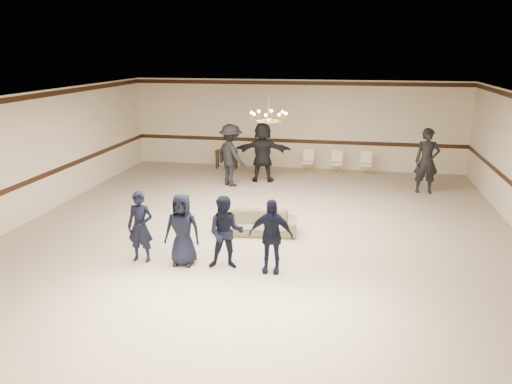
% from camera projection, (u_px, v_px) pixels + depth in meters
% --- Properties ---
extents(room, '(12.01, 14.01, 3.21)m').
position_uv_depth(room, '(261.00, 169.00, 11.25)').
color(room, tan).
rests_on(room, ground).
extents(chair_rail, '(12.00, 0.02, 0.14)m').
position_uv_depth(chair_rail, '(295.00, 141.00, 18.01)').
color(chair_rail, black).
rests_on(chair_rail, wall_back).
extents(crown_molding, '(12.00, 0.02, 0.14)m').
position_uv_depth(crown_molding, '(297.00, 83.00, 17.43)').
color(crown_molding, black).
rests_on(crown_molding, wall_back).
extents(chandelier, '(0.94, 0.94, 0.89)m').
position_uv_depth(chandelier, '(269.00, 108.00, 11.84)').
color(chandelier, '#B7923A').
rests_on(chandelier, ceiling).
extents(boy_a, '(0.55, 0.36, 1.49)m').
position_uv_depth(boy_a, '(140.00, 227.00, 10.05)').
color(boy_a, black).
rests_on(boy_a, floor).
extents(boy_b, '(0.74, 0.49, 1.49)m').
position_uv_depth(boy_b, '(182.00, 230.00, 9.89)').
color(boy_b, black).
rests_on(boy_b, floor).
extents(boy_c, '(0.80, 0.67, 1.49)m').
position_uv_depth(boy_c, '(226.00, 233.00, 9.73)').
color(boy_c, black).
rests_on(boy_c, floor).
extents(boy_d, '(0.88, 0.37, 1.49)m').
position_uv_depth(boy_d, '(271.00, 236.00, 9.56)').
color(boy_d, black).
rests_on(boy_d, floor).
extents(settee, '(1.90, 0.90, 0.54)m').
position_uv_depth(settee, '(258.00, 223.00, 11.70)').
color(settee, '#7C7552').
rests_on(settee, floor).
extents(adult_left, '(1.45, 1.39, 1.98)m').
position_uv_depth(adult_left, '(231.00, 155.00, 15.64)').
color(adult_left, black).
rests_on(adult_left, floor).
extents(adult_mid, '(1.89, 0.77, 1.98)m').
position_uv_depth(adult_mid, '(263.00, 152.00, 16.14)').
color(adult_mid, black).
rests_on(adult_mid, floor).
extents(adult_right, '(0.75, 0.52, 1.98)m').
position_uv_depth(adult_right, '(427.00, 161.00, 14.83)').
color(adult_right, black).
rests_on(adult_right, floor).
extents(banquet_chair_left, '(0.44, 0.44, 0.84)m').
position_uv_depth(banquet_chair_left, '(308.00, 162.00, 17.32)').
color(banquet_chair_left, '#F2E6CB').
rests_on(banquet_chair_left, floor).
extents(banquet_chair_mid, '(0.42, 0.42, 0.84)m').
position_uv_depth(banquet_chair_mid, '(337.00, 163.00, 17.14)').
color(banquet_chair_mid, '#F2E6CB').
rests_on(banquet_chair_mid, floor).
extents(banquet_chair_right, '(0.44, 0.44, 0.84)m').
position_uv_depth(banquet_chair_right, '(366.00, 164.00, 16.96)').
color(banquet_chair_right, '#F2E6CB').
rests_on(banquet_chair_right, floor).
extents(console_table, '(0.82, 0.40, 0.67)m').
position_uv_depth(console_table, '(227.00, 160.00, 18.08)').
color(console_table, '#331B11').
rests_on(console_table, floor).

